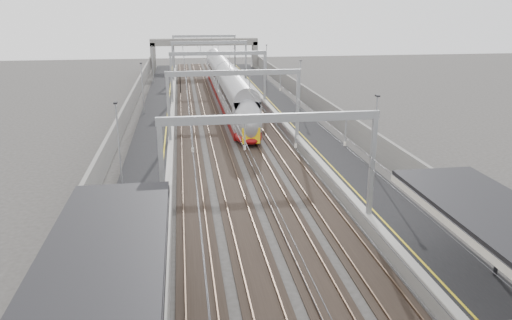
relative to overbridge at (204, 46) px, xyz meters
name	(u,v)px	position (x,y,z in m)	size (l,w,h in m)	color
platform_left	(154,138)	(-8.00, -55.00, -4.81)	(4.00, 120.00, 1.00)	black
platform_right	(306,132)	(8.00, -55.00, -4.81)	(4.00, 120.00, 1.00)	black
tracks	(232,139)	(0.00, -55.00, -5.26)	(11.40, 140.00, 0.20)	black
overhead_line	(225,73)	(0.00, -48.38, 0.83)	(13.00, 140.00, 6.60)	#909498
overbridge	(204,46)	(0.00, 0.00, 0.00)	(22.00, 2.20, 6.90)	slate
wall_left	(121,128)	(-11.20, -55.00, -3.71)	(0.30, 120.00, 3.20)	slate
wall_right	(335,121)	(11.20, -55.00, -3.71)	(0.30, 120.00, 3.20)	slate
train	(228,88)	(1.50, -34.99, -3.12)	(2.83, 51.59, 4.47)	maroon
signal_green	(180,79)	(-5.20, -26.22, -2.89)	(0.32, 0.32, 3.48)	black
signal_red_near	(236,82)	(3.20, -30.74, -2.89)	(0.32, 0.32, 3.48)	black
signal_red_far	(245,75)	(5.40, -23.66, -2.89)	(0.32, 0.32, 3.48)	black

